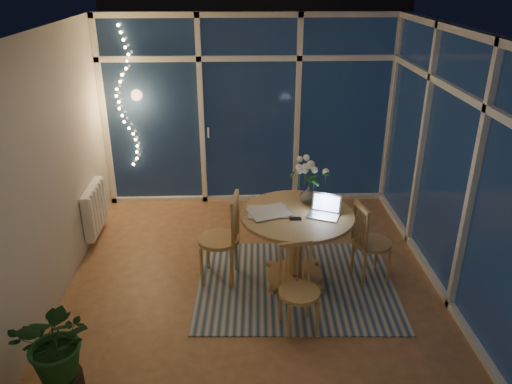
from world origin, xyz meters
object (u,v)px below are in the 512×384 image
Objects in this scene: chair_right at (373,241)px; potted_plant at (60,353)px; flower_vase at (308,194)px; dining_table at (296,247)px; chair_front at (299,290)px; chair_left at (219,237)px; laptop at (324,206)px.

chair_right reaches higher than potted_plant.
chair_right is at bearing -20.04° from flower_vase.
potted_plant is at bearing -141.00° from flower_vase.
chair_front is (-0.06, -0.82, 0.03)m from dining_table.
chair_left reaches higher than potted_plant.
chair_right is 0.73m from laptop.
dining_table is 1.36× the size of chair_front.
chair_front reaches higher than potted_plant.
dining_table is 1.55× the size of potted_plant.
chair_front is 1.13× the size of potted_plant.
chair_left is 1.64m from chair_right.
flower_vase reaches higher than dining_table.
flower_vase reaches higher than chair_left.
chair_front is 2.06m from potted_plant.
potted_plant is at bearing -125.33° from laptop.
dining_table is 0.82m from chair_right.
chair_left is at bearing 119.70° from chair_front.
chair_front reaches higher than dining_table.
laptop is (1.08, -0.13, 0.41)m from chair_left.
chair_left is 1.17× the size of chair_front.
dining_table is 1.30× the size of chair_right.
chair_right is 1.05× the size of chair_front.
dining_table is 0.82m from chair_left.
chair_front is (0.76, -0.87, -0.07)m from chair_left.
laptop reaches higher than chair_left.
chair_left is (-0.82, 0.06, 0.10)m from dining_table.
laptop is 1.44× the size of flower_vase.
flower_vase is at bearing 67.93° from chair_front.
dining_table is 0.58m from laptop.
chair_right is at bearing 96.72° from chair_left.
laptop is at bearing 32.01° from potted_plant.
chair_front is 0.94m from laptop.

